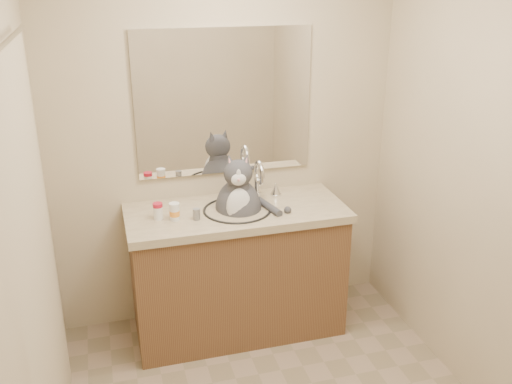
# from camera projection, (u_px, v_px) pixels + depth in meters

# --- Properties ---
(room) EXTENTS (2.22, 2.52, 2.42)m
(room) POSITION_uv_depth(u_px,v_px,m) (289.00, 219.00, 2.48)
(room) COLOR gray
(room) RESTS_ON ground
(vanity) EXTENTS (1.34, 0.59, 1.12)m
(vanity) POSITION_uv_depth(u_px,v_px,m) (237.00, 268.00, 3.62)
(vanity) COLOR brown
(vanity) RESTS_ON ground
(mirror) EXTENTS (1.10, 0.02, 0.90)m
(mirror) POSITION_uv_depth(u_px,v_px,m) (224.00, 103.00, 3.50)
(mirror) COLOR white
(mirror) RESTS_ON room
(shower_curtain) EXTENTS (0.02, 1.30, 1.93)m
(shower_curtain) POSITION_uv_depth(u_px,v_px,m) (41.00, 274.00, 2.37)
(shower_curtain) COLOR #C8B297
(shower_curtain) RESTS_ON ground
(cat) EXTENTS (0.39, 0.39, 0.56)m
(cat) POSITION_uv_depth(u_px,v_px,m) (239.00, 205.00, 3.48)
(cat) COLOR #404045
(cat) RESTS_ON vanity
(pill_bottle_redcap) EXTENTS (0.06, 0.06, 0.10)m
(pill_bottle_redcap) POSITION_uv_depth(u_px,v_px,m) (158.00, 211.00, 3.32)
(pill_bottle_redcap) COLOR white
(pill_bottle_redcap) RESTS_ON vanity
(pill_bottle_orange) EXTENTS (0.07, 0.07, 0.10)m
(pill_bottle_orange) POSITION_uv_depth(u_px,v_px,m) (175.00, 212.00, 3.31)
(pill_bottle_orange) COLOR white
(pill_bottle_orange) RESTS_ON vanity
(grey_canister) EXTENTS (0.05, 0.05, 0.07)m
(grey_canister) POSITION_uv_depth(u_px,v_px,m) (197.00, 214.00, 3.32)
(grey_canister) COLOR gray
(grey_canister) RESTS_ON vanity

